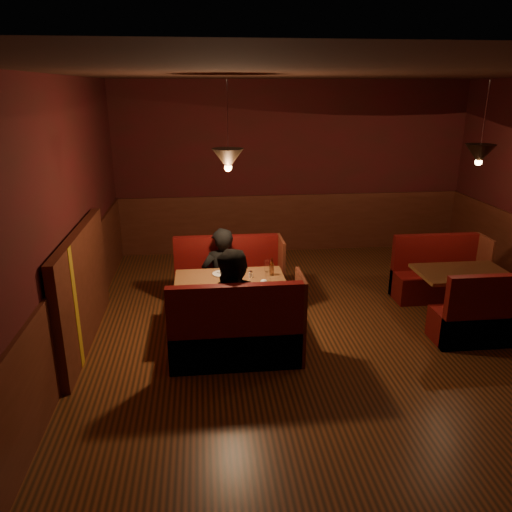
{
  "coord_description": "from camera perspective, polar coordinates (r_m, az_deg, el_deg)",
  "views": [
    {
      "loc": [
        -1.57,
        -4.93,
        2.78
      ],
      "look_at": [
        -0.97,
        0.41,
        0.95
      ],
      "focal_mm": 35.0,
      "sensor_mm": 36.0,
      "label": 1
    }
  ],
  "objects": [
    {
      "name": "second_bench_far",
      "position": [
        7.32,
        20.02,
        -2.38
      ],
      "size": [
        1.22,
        0.46,
        0.87
      ],
      "color": "#3C0E0E",
      "rests_on": "ground"
    },
    {
      "name": "diner_a",
      "position": [
        6.37,
        -3.96,
        -0.05
      ],
      "size": [
        0.59,
        0.45,
        1.45
      ],
      "primitive_type": "imported",
      "rotation": [
        0.0,
        0.0,
        3.34
      ],
      "color": "black",
      "rests_on": "ground"
    },
    {
      "name": "room",
      "position": [
        5.42,
        7.74,
        0.04
      ],
      "size": [
        6.02,
        7.02,
        2.92
      ],
      "color": "#342211",
      "rests_on": "ground"
    },
    {
      "name": "second_bench_near",
      "position": [
        6.27,
        25.19,
        -6.65
      ],
      "size": [
        1.22,
        0.46,
        0.87
      ],
      "color": "#3C0E0E",
      "rests_on": "ground"
    },
    {
      "name": "main_bench_far",
      "position": [
        6.56,
        -3.07,
        -3.44
      ],
      "size": [
        1.39,
        0.5,
        0.95
      ],
      "color": "#3C0E0E",
      "rests_on": "ground"
    },
    {
      "name": "diner_b",
      "position": [
        5.18,
        -2.28,
        -3.94
      ],
      "size": [
        0.89,
        0.77,
        1.56
      ],
      "primitive_type": "imported",
      "rotation": [
        0.0,
        0.0,
        -0.28
      ],
      "color": "black",
      "rests_on": "ground"
    },
    {
      "name": "second_table",
      "position": [
        6.71,
        22.4,
        -2.92
      ],
      "size": [
        1.1,
        0.7,
        0.62
      ],
      "color": "brown",
      "rests_on": "ground"
    },
    {
      "name": "main_table",
      "position": [
        5.81,
        -2.83,
        -4.09
      ],
      "size": [
        1.27,
        0.77,
        0.89
      ],
      "color": "brown",
      "rests_on": "ground"
    },
    {
      "name": "main_bench_near",
      "position": [
        5.25,
        -2.12,
        -9.34
      ],
      "size": [
        1.39,
        0.5,
        0.95
      ],
      "color": "#3C0E0E",
      "rests_on": "ground"
    }
  ]
}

